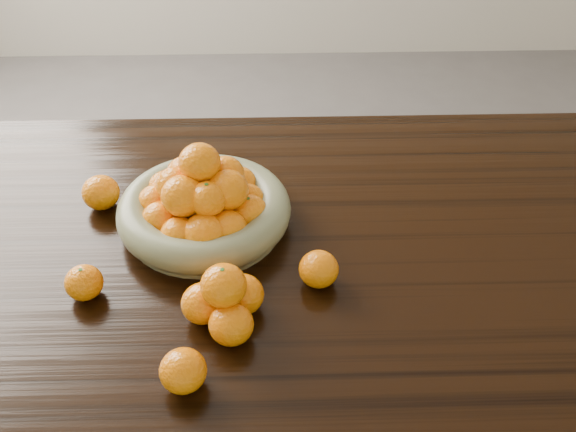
{
  "coord_description": "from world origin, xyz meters",
  "views": [
    {
      "loc": [
        -0.04,
        -1.01,
        1.64
      ],
      "look_at": [
        -0.01,
        -0.02,
        0.83
      ],
      "focal_mm": 40.0,
      "sensor_mm": 36.0,
      "label": 1
    }
  ],
  "objects_px": {
    "dining_table": "(294,270)",
    "orange_pyramid": "(225,301)",
    "fruit_bowl": "(204,204)",
    "loose_orange_0": "(84,283)"
  },
  "relations": [
    {
      "from": "dining_table",
      "to": "orange_pyramid",
      "type": "distance_m",
      "value": 0.29
    },
    {
      "from": "dining_table",
      "to": "orange_pyramid",
      "type": "relative_size",
      "value": 13.3
    },
    {
      "from": "dining_table",
      "to": "orange_pyramid",
      "type": "xyz_separation_m",
      "value": [
        -0.13,
        -0.22,
        0.14
      ]
    },
    {
      "from": "dining_table",
      "to": "loose_orange_0",
      "type": "xyz_separation_m",
      "value": [
        -0.4,
        -0.15,
        0.12
      ]
    },
    {
      "from": "orange_pyramid",
      "to": "loose_orange_0",
      "type": "xyz_separation_m",
      "value": [
        -0.27,
        0.07,
        -0.02
      ]
    },
    {
      "from": "loose_orange_0",
      "to": "orange_pyramid",
      "type": "bearing_deg",
      "value": -15.09
    },
    {
      "from": "fruit_bowl",
      "to": "loose_orange_0",
      "type": "height_order",
      "value": "fruit_bowl"
    },
    {
      "from": "dining_table",
      "to": "fruit_bowl",
      "type": "height_order",
      "value": "fruit_bowl"
    },
    {
      "from": "dining_table",
      "to": "fruit_bowl",
      "type": "distance_m",
      "value": 0.24
    },
    {
      "from": "fruit_bowl",
      "to": "orange_pyramid",
      "type": "bearing_deg",
      "value": -78.23
    }
  ]
}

